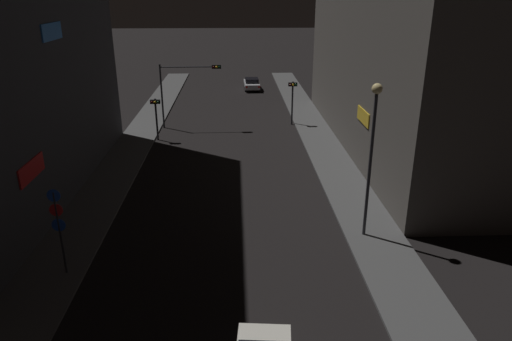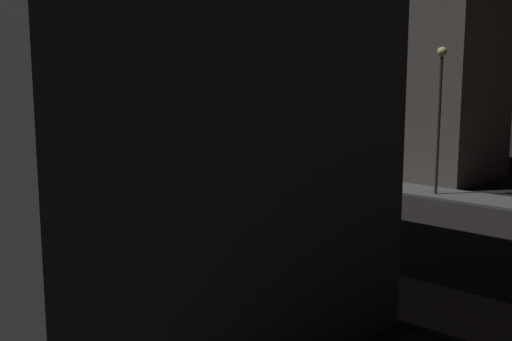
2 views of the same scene
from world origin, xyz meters
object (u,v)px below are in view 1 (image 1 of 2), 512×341
at_px(traffic_light_right_kerb, 293,94).
at_px(street_lamp_near_block, 373,137).
at_px(far_car, 252,84).
at_px(traffic_light_left_kerb, 156,110).
at_px(traffic_light_overhead, 184,82).
at_px(sign_pole_left, 59,224).

relative_size(traffic_light_right_kerb, street_lamp_near_block, 0.52).
bearing_deg(traffic_light_right_kerb, street_lamp_near_block, -86.69).
bearing_deg(far_car, traffic_light_left_kerb, -112.58).
bearing_deg(traffic_light_overhead, traffic_light_right_kerb, 3.13).
bearing_deg(traffic_light_left_kerb, street_lamp_near_block, -52.70).
height_order(traffic_light_left_kerb, traffic_light_right_kerb, traffic_light_right_kerb).
bearing_deg(street_lamp_near_block, sign_pole_left, -168.48).
relative_size(traffic_light_overhead, sign_pole_left, 1.42).
bearing_deg(far_car, sign_pole_left, -103.38).
bearing_deg(far_car, street_lamp_near_block, -83.39).
height_order(traffic_light_left_kerb, street_lamp_near_block, street_lamp_near_block).
bearing_deg(far_car, traffic_light_right_kerb, -79.18).
bearing_deg(far_car, traffic_light_overhead, -111.13).
height_order(traffic_light_left_kerb, sign_pole_left, sign_pole_left).
bearing_deg(traffic_light_right_kerb, sign_pole_left, -117.94).
distance_m(far_car, street_lamp_near_block, 38.11).
distance_m(traffic_light_left_kerb, sign_pole_left, 19.84).
bearing_deg(traffic_light_overhead, traffic_light_left_kerb, -118.79).
height_order(sign_pole_left, street_lamp_near_block, street_lamp_near_block).
bearing_deg(traffic_light_overhead, far_car, 68.87).
xyz_separation_m(far_car, street_lamp_near_block, (4.36, -37.58, 4.57)).
relative_size(far_car, traffic_light_right_kerb, 1.13).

